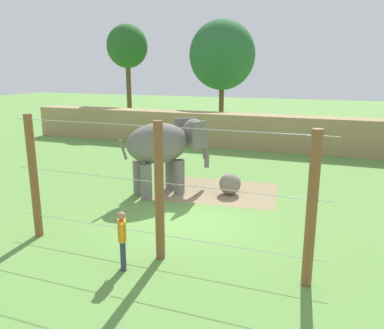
% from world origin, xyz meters
% --- Properties ---
extents(ground_plane, '(120.00, 120.00, 0.00)m').
position_xyz_m(ground_plane, '(0.00, 0.00, 0.00)').
color(ground_plane, '#609342').
extents(dirt_patch, '(5.52, 4.30, 0.01)m').
position_xyz_m(dirt_patch, '(-0.11, 3.74, 0.00)').
color(dirt_patch, '#937F5B').
rests_on(dirt_patch, ground).
extents(embankment_wall, '(36.00, 1.80, 2.31)m').
position_xyz_m(embankment_wall, '(0.00, 13.87, 1.16)').
color(embankment_wall, tan).
rests_on(embankment_wall, ground).
extents(elephant, '(3.41, 3.73, 3.19)m').
position_xyz_m(elephant, '(-2.22, 2.72, 2.11)').
color(elephant, slate).
rests_on(elephant, ground).
extents(enrichment_ball, '(0.94, 0.94, 0.94)m').
position_xyz_m(enrichment_ball, '(0.49, 3.49, 0.47)').
color(enrichment_ball, gray).
rests_on(enrichment_ball, ground).
extents(cable_fence, '(9.49, 0.27, 4.00)m').
position_xyz_m(cable_fence, '(0.05, -2.91, 2.01)').
color(cable_fence, brown).
rests_on(cable_fence, ground).
extents(zookeeper, '(0.41, 0.54, 1.67)m').
position_xyz_m(zookeeper, '(-0.50, -3.87, 0.93)').
color(zookeeper, '#33384C').
rests_on(zookeeper, ground).
extents(tree_far_left, '(3.67, 3.67, 9.23)m').
position_xyz_m(tree_far_left, '(-13.77, 19.97, 7.20)').
color(tree_far_left, brown).
rests_on(tree_far_left, ground).
extents(tree_behind_wall, '(5.72, 5.72, 9.48)m').
position_xyz_m(tree_behind_wall, '(-5.29, 21.54, 6.47)').
color(tree_behind_wall, brown).
rests_on(tree_behind_wall, ground).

